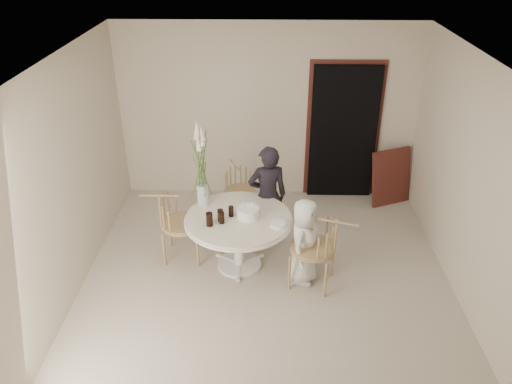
{
  "coord_description": "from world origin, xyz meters",
  "views": [
    {
      "loc": [
        -0.02,
        -4.93,
        3.93
      ],
      "look_at": [
        -0.14,
        0.3,
        1.05
      ],
      "focal_mm": 35.0,
      "sensor_mm": 36.0,
      "label": 1
    }
  ],
  "objects_px": {
    "table": "(239,225)",
    "girl": "(268,196)",
    "chair_far": "(238,183)",
    "chair_right": "(324,243)",
    "chair_left": "(171,217)",
    "birthday_cake": "(248,212)",
    "flower_vase": "(201,167)",
    "boy": "(304,242)"
  },
  "relations": [
    {
      "from": "birthday_cake",
      "to": "table",
      "type": "bearing_deg",
      "value": 179.79
    },
    {
      "from": "chair_right",
      "to": "chair_left",
      "type": "relative_size",
      "value": 1.01
    },
    {
      "from": "girl",
      "to": "boy",
      "type": "relative_size",
      "value": 1.28
    },
    {
      "from": "chair_left",
      "to": "birthday_cake",
      "type": "bearing_deg",
      "value": -100.61
    },
    {
      "from": "girl",
      "to": "flower_vase",
      "type": "height_order",
      "value": "flower_vase"
    },
    {
      "from": "table",
      "to": "chair_far",
      "type": "bearing_deg",
      "value": 93.76
    },
    {
      "from": "chair_far",
      "to": "boy",
      "type": "xyz_separation_m",
      "value": [
        0.88,
        -1.58,
        0.06
      ]
    },
    {
      "from": "table",
      "to": "chair_left",
      "type": "xyz_separation_m",
      "value": [
        -0.87,
        0.19,
        -0.01
      ]
    },
    {
      "from": "chair_left",
      "to": "chair_far",
      "type": "bearing_deg",
      "value": -34.49
    },
    {
      "from": "table",
      "to": "chair_far",
      "type": "distance_m",
      "value": 1.33
    },
    {
      "from": "chair_right",
      "to": "birthday_cake",
      "type": "bearing_deg",
      "value": -93.75
    },
    {
      "from": "girl",
      "to": "boy",
      "type": "distance_m",
      "value": 0.94
    },
    {
      "from": "chair_far",
      "to": "girl",
      "type": "distance_m",
      "value": 0.91
    },
    {
      "from": "chair_right",
      "to": "boy",
      "type": "xyz_separation_m",
      "value": [
        -0.23,
        0.09,
        -0.05
      ]
    },
    {
      "from": "table",
      "to": "birthday_cake",
      "type": "distance_m",
      "value": 0.22
    },
    {
      "from": "chair_right",
      "to": "chair_far",
      "type": "bearing_deg",
      "value": -128.86
    },
    {
      "from": "boy",
      "to": "chair_far",
      "type": "bearing_deg",
      "value": 50.51
    },
    {
      "from": "boy",
      "to": "flower_vase",
      "type": "height_order",
      "value": "flower_vase"
    },
    {
      "from": "chair_far",
      "to": "chair_left",
      "type": "bearing_deg",
      "value": -147.49
    },
    {
      "from": "chair_far",
      "to": "flower_vase",
      "type": "relative_size",
      "value": 0.68
    },
    {
      "from": "chair_right",
      "to": "boy",
      "type": "relative_size",
      "value": 0.85
    },
    {
      "from": "chair_right",
      "to": "flower_vase",
      "type": "relative_size",
      "value": 0.83
    },
    {
      "from": "chair_left",
      "to": "flower_vase",
      "type": "xyz_separation_m",
      "value": [
        0.41,
        0.11,
        0.66
      ]
    },
    {
      "from": "boy",
      "to": "birthday_cake",
      "type": "distance_m",
      "value": 0.76
    },
    {
      "from": "chair_right",
      "to": "boy",
      "type": "bearing_deg",
      "value": -94.66
    },
    {
      "from": "birthday_cake",
      "to": "boy",
      "type": "bearing_deg",
      "value": -21.05
    },
    {
      "from": "chair_right",
      "to": "girl",
      "type": "xyz_separation_m",
      "value": [
        -0.67,
        0.91,
        0.1
      ]
    },
    {
      "from": "table",
      "to": "chair_far",
      "type": "xyz_separation_m",
      "value": [
        -0.09,
        1.32,
        -0.12
      ]
    },
    {
      "from": "table",
      "to": "boy",
      "type": "height_order",
      "value": "boy"
    },
    {
      "from": "girl",
      "to": "birthday_cake",
      "type": "distance_m",
      "value": 0.61
    },
    {
      "from": "chair_right",
      "to": "flower_vase",
      "type": "distance_m",
      "value": 1.75
    },
    {
      "from": "chair_left",
      "to": "boy",
      "type": "relative_size",
      "value": 0.84
    },
    {
      "from": "chair_left",
      "to": "boy",
      "type": "height_order",
      "value": "boy"
    },
    {
      "from": "flower_vase",
      "to": "chair_left",
      "type": "bearing_deg",
      "value": -165.18
    },
    {
      "from": "chair_far",
      "to": "flower_vase",
      "type": "bearing_deg",
      "value": -132.94
    },
    {
      "from": "table",
      "to": "girl",
      "type": "relative_size",
      "value": 0.93
    },
    {
      "from": "chair_far",
      "to": "girl",
      "type": "xyz_separation_m",
      "value": [
        0.44,
        -0.76,
        0.21
      ]
    },
    {
      "from": "chair_far",
      "to": "chair_right",
      "type": "xyz_separation_m",
      "value": [
        1.11,
        -1.67,
        0.11
      ]
    },
    {
      "from": "chair_far",
      "to": "chair_left",
      "type": "distance_m",
      "value": 1.38
    },
    {
      "from": "flower_vase",
      "to": "table",
      "type": "bearing_deg",
      "value": -32.78
    },
    {
      "from": "chair_left",
      "to": "flower_vase",
      "type": "relative_size",
      "value": 0.82
    },
    {
      "from": "chair_far",
      "to": "chair_left",
      "type": "xyz_separation_m",
      "value": [
        -0.78,
        -1.13,
        0.1
      ]
    }
  ]
}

